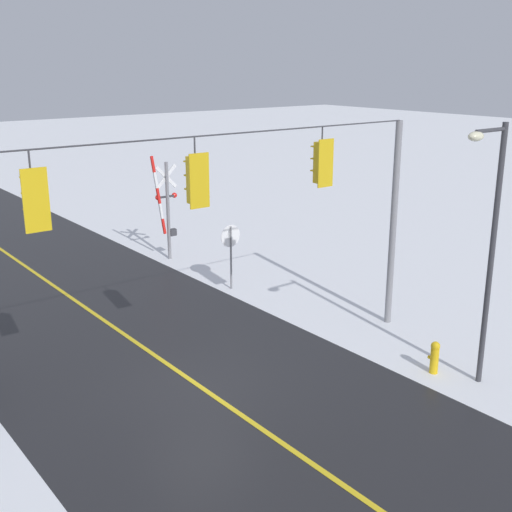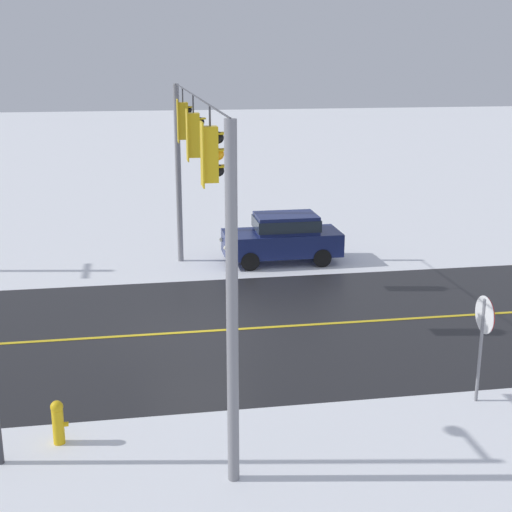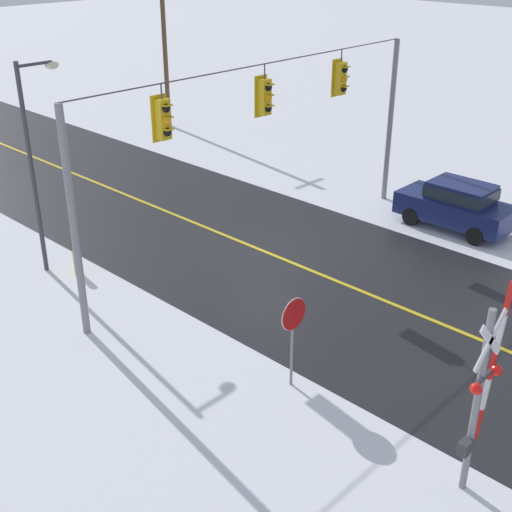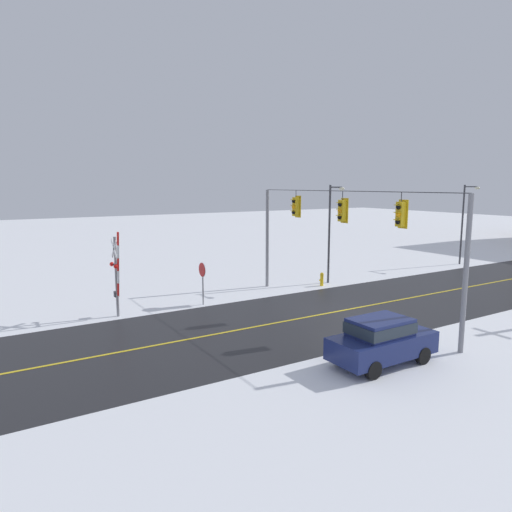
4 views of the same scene
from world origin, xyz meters
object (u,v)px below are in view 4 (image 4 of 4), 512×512
object	(u,v)px
parked_car_navy	(382,339)
streetlamp_near	(332,225)
railroad_crossing	(116,272)
stop_sign	(202,274)
streetlamp_far	(465,217)
fire_hydrant	(322,279)

from	to	relation	value
parked_car_navy	streetlamp_near	xyz separation A→B (m)	(-11.81, 7.68, 2.96)
railroad_crossing	stop_sign	bearing A→B (deg)	88.58
streetlamp_near	streetlamp_far	bearing A→B (deg)	90.00
stop_sign	parked_car_navy	xyz separation A→B (m)	(11.15, 1.95, -0.76)
streetlamp_near	streetlamp_far	world-z (taller)	same
stop_sign	streetlamp_far	world-z (taller)	streetlamp_far
parked_car_navy	streetlamp_far	distance (m)	25.00
railroad_crossing	streetlamp_near	world-z (taller)	streetlamp_near
railroad_crossing	streetlamp_near	distance (m)	14.33
railroad_crossing	fire_hydrant	size ratio (longest dim) A/B	4.88
stop_sign	parked_car_navy	world-z (taller)	stop_sign
parked_car_navy	fire_hydrant	world-z (taller)	parked_car_navy
parked_car_navy	railroad_crossing	bearing A→B (deg)	-149.85
stop_sign	fire_hydrant	size ratio (longest dim) A/B	2.67
parked_car_navy	streetlamp_far	size ratio (longest dim) A/B	0.65
stop_sign	railroad_crossing	distance (m)	4.62
streetlamp_near	streetlamp_far	xyz separation A→B (m)	(0.00, 14.16, 0.00)
streetlamp_far	fire_hydrant	bearing A→B (deg)	-88.77
fire_hydrant	streetlamp_far	bearing A→B (deg)	91.23
parked_car_navy	streetlamp_near	distance (m)	14.39
railroad_crossing	streetlamp_near	size ratio (longest dim) A/B	0.66
stop_sign	streetlamp_near	distance (m)	9.91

